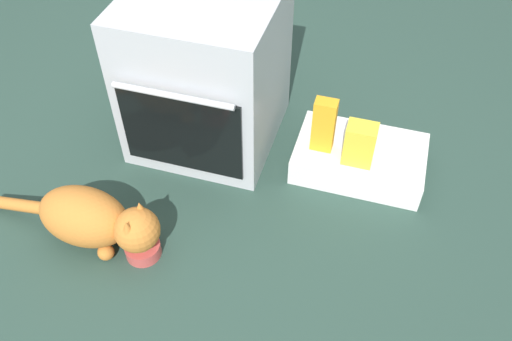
# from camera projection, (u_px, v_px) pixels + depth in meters

# --- Properties ---
(ground) EXTENTS (8.00, 8.00, 0.00)m
(ground) POSITION_uv_depth(u_px,v_px,m) (178.00, 195.00, 2.20)
(ground) COLOR #284238
(oven) EXTENTS (0.59, 0.63, 0.68)m
(oven) POSITION_uv_depth(u_px,v_px,m) (207.00, 72.00, 2.22)
(oven) COLOR #B7BABF
(oven) RESTS_ON ground
(pantry_cabinet) EXTENTS (0.54, 0.34, 0.12)m
(pantry_cabinet) POSITION_uv_depth(u_px,v_px,m) (359.00, 158.00, 2.27)
(pantry_cabinet) COLOR white
(pantry_cabinet) RESTS_ON ground
(food_bowl) EXTENTS (0.13, 0.13, 0.08)m
(food_bowl) POSITION_uv_depth(u_px,v_px,m) (143.00, 248.00, 1.98)
(food_bowl) COLOR #C64C47
(food_bowl) RESTS_ON ground
(cat) EXTENTS (0.76, 0.24, 0.24)m
(cat) POSITION_uv_depth(u_px,v_px,m) (94.00, 219.00, 1.96)
(cat) COLOR #C6752D
(cat) RESTS_ON ground
(snack_bag) EXTENTS (0.12, 0.09, 0.18)m
(snack_bag) POSITION_uv_depth(u_px,v_px,m) (360.00, 144.00, 2.11)
(snack_bag) COLOR yellow
(snack_bag) RESTS_ON pantry_cabinet
(juice_carton) EXTENTS (0.09, 0.06, 0.24)m
(juice_carton) POSITION_uv_depth(u_px,v_px,m) (324.00, 125.00, 2.14)
(juice_carton) COLOR orange
(juice_carton) RESTS_ON pantry_cabinet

